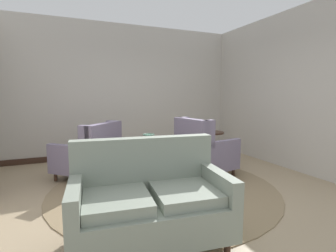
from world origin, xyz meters
TOP-DOWN VIEW (x-y plane):
  - ground at (0.00, 0.00)m, footprint 7.54×7.54m
  - wall_back at (0.00, 2.69)m, footprint 5.44×0.08m
  - wall_right at (2.64, 0.81)m, footprint 0.08×3.77m
  - baseboard_back at (0.00, 2.64)m, footprint 5.28×0.03m
  - area_rug at (0.00, 0.30)m, footprint 3.40×3.40m
  - coffee_table at (-0.18, 0.35)m, footprint 0.93×0.93m
  - porcelain_vase at (-0.23, 0.34)m, footprint 0.20×0.20m
  - settee at (-0.68, -1.04)m, footprint 1.51×0.94m
  - armchair_foreground_right at (0.84, 0.56)m, footprint 1.01×0.92m
  - armchair_near_sideboard at (-0.98, 1.24)m, footprint 1.24×1.24m
  - side_table at (1.29, 1.05)m, footprint 0.52×0.52m

SIDE VIEW (x-z plane):
  - ground at x=0.00m, z-range 0.00..0.00m
  - area_rug at x=0.00m, z-range 0.00..0.01m
  - baseboard_back at x=0.00m, z-range 0.00..0.12m
  - armchair_near_sideboard at x=-0.98m, z-range -0.07..0.89m
  - coffee_table at x=-0.18m, z-range 0.16..0.66m
  - settee at x=-0.68m, z-range -0.08..0.92m
  - side_table at x=1.29m, z-range 0.07..0.77m
  - armchair_foreground_right at x=0.84m, z-range -0.08..0.95m
  - porcelain_vase at x=-0.23m, z-range 0.48..0.83m
  - wall_back at x=0.00m, z-range 0.00..3.01m
  - wall_right at x=2.64m, z-range 0.00..3.01m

